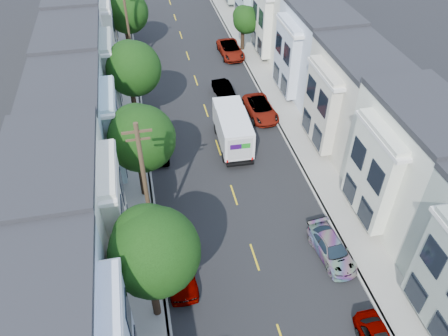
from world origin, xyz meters
The scene contains 23 objects.
ground centered at (0.00, 0.00, 0.00)m, with size 160.00×160.00×0.00m, color black.
road_slab centered at (0.00, 15.00, 0.01)m, with size 12.00×70.00×0.02m, color black.
curb_left centered at (-6.05, 15.00, 0.07)m, with size 0.30×70.00×0.15m, color gray.
curb_right centered at (6.05, 15.00, 0.07)m, with size 0.30×70.00×0.15m, color gray.
sidewalk_left centered at (-7.35, 15.00, 0.07)m, with size 2.60×70.00×0.15m, color gray.
sidewalk_right centered at (7.35, 15.00, 0.07)m, with size 2.60×70.00×0.15m, color gray.
centerline centered at (0.00, 15.00, 0.00)m, with size 0.12×70.00×0.01m, color gold.
townhouse_row_left centered at (-11.15, 15.00, 0.00)m, with size 5.00×70.00×8.50m, color beige.
townhouse_row_right centered at (11.15, 15.00, 0.00)m, with size 5.00×70.00×8.50m, color beige.
tree_b centered at (-6.30, -2.78, 5.50)m, with size 4.70×4.70×7.88m.
tree_c centered at (-6.30, 7.50, 5.15)m, with size 4.70×4.70×7.52m.
tree_d centered at (-6.30, 17.14, 5.51)m, with size 4.70×4.70×7.88m.
tree_e centered at (-6.30, 32.31, 4.75)m, with size 4.70×4.70×7.12m.
tree_far_r centered at (6.90, 30.15, 3.60)m, with size 3.10×3.10×5.19m.
utility_pole_near centered at (-6.30, 2.00, 5.15)m, with size 1.60×0.26×10.00m.
utility_pole_far centered at (-6.30, 28.00, 5.15)m, with size 1.60×0.26×10.00m.
fedex_truck centered at (1.29, 12.19, 1.72)m, with size 2.47×6.42×3.08m.
lead_sedan centered at (2.24, 19.98, 0.70)m, with size 1.47×4.18×1.39m, color black.
parked_left_c centered at (-4.90, -0.68, 0.74)m, with size 1.76×4.58×1.49m, color #A3A6AC.
parked_left_d centered at (-4.90, 12.21, 0.69)m, with size 1.45×4.11×1.37m, color #4D0E17.
parked_right_b centered at (4.90, -0.89, 0.65)m, with size 1.81×4.31×1.29m, color silver.
parked_right_c centered at (4.90, 16.12, 0.71)m, with size 2.35×5.10×1.42m, color black.
parked_right_d centered at (4.90, 29.02, 0.73)m, with size 2.43×5.27×1.46m, color black.
Camera 1 is at (-5.71, -17.20, 22.91)m, focal length 35.00 mm.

